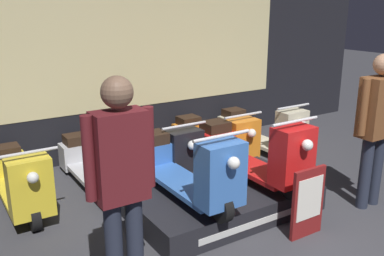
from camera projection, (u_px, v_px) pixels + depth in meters
shop_wall_back at (135, 45)px, 6.19m from camera, size 9.18×0.09×3.20m
display_platform at (217, 196)px, 4.72m from camera, size 1.96×1.36×0.27m
scooter_display_left at (185, 168)px, 4.33m from camera, size 0.59×1.72×0.83m
scooter_display_right at (252, 152)px, 4.78m from camera, size 0.59×1.72×0.83m
scooter_backrow_0 at (19, 180)px, 4.71m from camera, size 0.59×1.72×0.83m
scooter_backrow_1 at (96, 164)px, 5.16m from camera, size 0.59×1.72×0.83m
scooter_backrow_2 at (160, 151)px, 5.61m from camera, size 0.59×1.72×0.83m
scooter_backrow_3 at (215, 140)px, 6.07m from camera, size 0.59×1.72×0.83m
scooter_backrow_4 at (262, 131)px, 6.52m from camera, size 0.59×1.72×0.83m
person_left_browsing at (121, 177)px, 3.03m from camera, size 0.53×0.22×1.73m
person_right_browsing at (377, 120)px, 4.54m from camera, size 0.58×0.24×1.69m
price_sign_board at (308, 202)px, 4.08m from camera, size 0.39×0.04×0.70m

